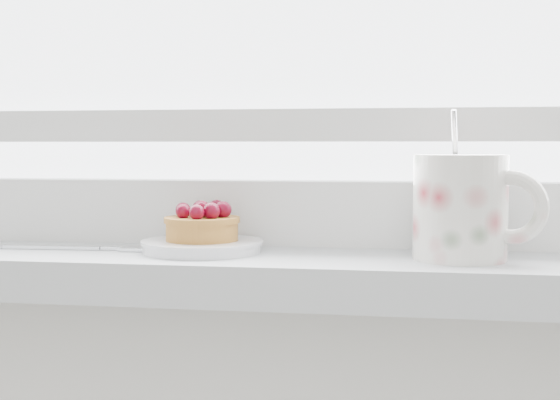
% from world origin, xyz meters
% --- Properties ---
extents(saucer, '(0.12, 0.12, 0.01)m').
position_xyz_m(saucer, '(-0.08, 1.89, 0.95)').
color(saucer, silver).
rests_on(saucer, windowsill).
extents(raspberry_tart, '(0.08, 0.08, 0.04)m').
position_xyz_m(raspberry_tart, '(-0.08, 1.89, 0.97)').
color(raspberry_tart, '#955C20').
rests_on(raspberry_tart, saucer).
extents(floral_mug, '(0.14, 0.11, 0.14)m').
position_xyz_m(floral_mug, '(0.18, 1.88, 0.99)').
color(floral_mug, white).
rests_on(floral_mug, windowsill).
extents(fork, '(0.22, 0.03, 0.00)m').
position_xyz_m(fork, '(-0.21, 1.89, 0.94)').
color(fork, silver).
rests_on(fork, windowsill).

